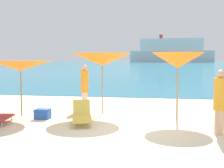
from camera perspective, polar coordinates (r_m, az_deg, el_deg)
name	(u,v)px	position (r m, az deg, el deg)	size (l,w,h in m)	color
ground_plane	(147,95)	(18.39, 6.82, -2.11)	(50.00, 100.00, 0.30)	beige
ocean_water	(161,62)	(235.56, 9.62, 4.21)	(650.00, 440.00, 0.02)	teal
umbrella_1	(20,66)	(11.00, -17.45, 3.40)	(2.29, 2.29, 2.01)	#9E7F59
umbrella_2	(102,60)	(10.99, -1.93, 4.79)	(2.26, 2.26, 2.28)	#9E7F59
umbrella_3	(178,60)	(10.18, 12.74, 4.51)	(1.85, 1.85, 2.29)	#9E7F59
lounge_chair_0	(82,115)	(9.45, -5.90, -6.07)	(1.00, 1.65, 0.68)	#D8BF4C
beachgoer_0	(220,101)	(8.46, 20.35, -3.11)	(0.35, 0.35, 1.76)	#DBAA84
beachgoer_1	(85,85)	(12.03, -5.37, -0.29)	(0.31, 0.31, 1.83)	beige
beachgoer_2	(220,91)	(11.61, 20.34, -1.24)	(0.33, 0.33, 1.68)	beige
cooler_box	(43,114)	(10.42, -13.40, -5.71)	(0.50, 0.36, 0.34)	blue
cruise_ship	(171,52)	(229.70, 11.47, 6.18)	(63.27, 11.24, 21.19)	silver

